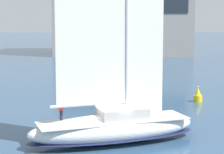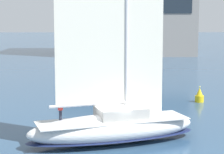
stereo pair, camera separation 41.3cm
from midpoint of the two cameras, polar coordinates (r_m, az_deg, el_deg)
ground_plane at (r=30.74m, az=-0.19°, el=-8.56°), size 400.00×400.00×0.00m
waterfront_building at (r=100.87m, az=1.12°, el=8.87°), size 31.27×18.73×20.34m
sailboat_main at (r=30.41m, az=-0.15°, el=-6.25°), size 12.57×6.91×16.63m
sailboat_moored_mid_channel at (r=71.83m, az=3.98°, el=1.46°), size 4.15×5.98×8.10m
channel_buoy at (r=45.49m, az=10.89°, el=-2.40°), size 0.90×0.90×1.65m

